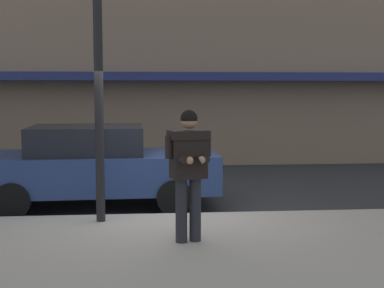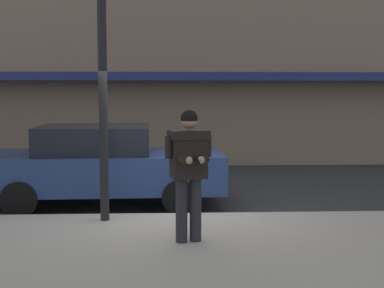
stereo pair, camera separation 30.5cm
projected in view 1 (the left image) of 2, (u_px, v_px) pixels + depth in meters
name	position (u px, v px, depth m)	size (l,w,h in m)	color
ground_plane	(165.00, 219.00, 9.22)	(80.00, 80.00, 0.00)	#2B2D30
sidewalk	(256.00, 267.00, 6.47)	(32.00, 5.30, 0.14)	#A8A399
curb_paint_line	(222.00, 217.00, 9.35)	(28.00, 0.12, 0.01)	silver
parked_sedan_mid	(95.00, 166.00, 10.09)	(4.56, 2.04, 1.54)	navy
man_texting_on_phone	(189.00, 161.00, 7.20)	(0.63, 0.64, 1.81)	#23232B
street_lamp_post	(98.00, 29.00, 8.17)	(0.36, 0.36, 4.88)	black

